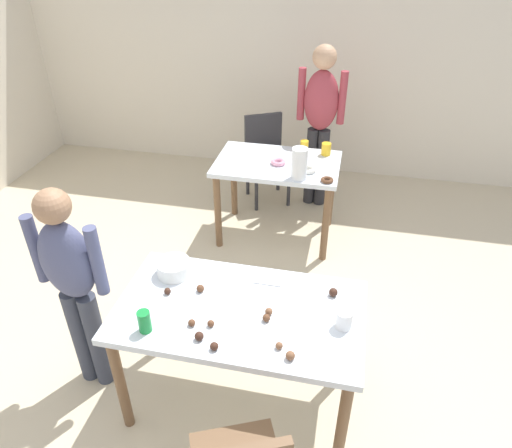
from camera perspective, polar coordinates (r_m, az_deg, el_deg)
ground_plane at (r=3.20m, az=-1.90°, el=-18.63°), size 6.40×6.40×0.00m
wall_back at (r=5.27m, az=6.72°, el=19.83°), size 6.40×0.10×2.60m
dining_table_near at (r=2.63m, az=-1.99°, el=-11.71°), size 1.33×0.74×0.75m
dining_table_far at (r=4.11m, az=2.57°, el=6.03°), size 1.05×0.68×0.75m
chair_far_table at (r=4.81m, az=1.21°, el=8.56°), size 0.54×0.54×0.87m
person_girl_near at (r=2.83m, az=-21.32°, el=-6.19°), size 0.45×0.22×1.39m
person_adult_far at (r=4.56m, az=7.78°, el=13.03°), size 0.45×0.23×1.58m
mixing_bowl at (r=2.80m, az=-9.91°, el=-5.25°), size 0.20×0.20×0.09m
soda_can at (r=2.47m, az=-13.34°, el=-11.39°), size 0.07×0.07×0.12m
fork_near at (r=2.71m, az=1.24°, el=-7.24°), size 0.17×0.02×0.01m
cup_near_0 at (r=2.48m, az=10.59°, el=-11.25°), size 0.09×0.09×0.10m
cake_ball_0 at (r=2.41m, az=-6.89°, el=-13.31°), size 0.05×0.05×0.05m
cake_ball_1 at (r=2.47m, az=-5.49°, el=-11.89°), size 0.04×0.04×0.04m
cake_ball_2 at (r=2.32m, az=4.17°, el=-15.59°), size 0.05×0.05×0.05m
cake_ball_3 at (r=2.66m, az=9.33°, el=-8.15°), size 0.05×0.05×0.05m
cake_ball_4 at (r=2.49m, az=1.26°, el=-11.28°), size 0.04×0.04×0.04m
cake_ball_5 at (r=2.36m, az=2.81°, el=-14.48°), size 0.04×0.04×0.04m
cake_ball_6 at (r=2.52m, az=1.56°, el=-10.53°), size 0.04×0.04×0.04m
cake_ball_7 at (r=2.36m, az=-5.08°, el=-14.52°), size 0.04×0.04×0.04m
cake_ball_8 at (r=2.67m, az=-6.75°, el=-7.75°), size 0.04×0.04×0.04m
cake_ball_9 at (r=2.68m, az=-10.66°, el=-7.99°), size 0.04×0.04×0.04m
cake_ball_10 at (r=2.49m, az=-7.78°, el=-11.76°), size 0.04×0.04×0.04m
pitcher_far at (r=3.74m, az=5.27°, el=7.28°), size 0.13×0.13×0.26m
cup_far_0 at (r=4.20m, az=8.48°, el=8.96°), size 0.08×0.08×0.11m
cup_far_1 at (r=4.27m, az=5.87°, el=9.41°), size 0.07×0.07×0.09m
donut_far_0 at (r=4.01m, az=2.70°, el=7.49°), size 0.13×0.13×0.04m
donut_far_1 at (r=3.90m, az=6.30°, el=6.59°), size 0.13×0.13×0.04m
donut_far_2 at (r=3.77m, az=8.58°, el=5.27°), size 0.10×0.10×0.03m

